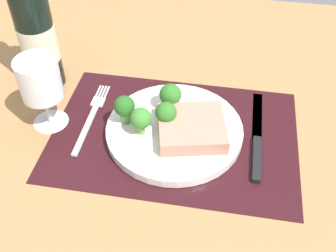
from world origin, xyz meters
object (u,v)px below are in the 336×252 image
wine_bottle (37,36)px  knife (257,140)px  wine_glass (40,83)px  fork (91,117)px  steak (192,128)px  plate (174,130)px

wine_bottle → knife: bearing=-13.4°
wine_glass → fork: bearing=16.2°
fork → knife: 31.04cm
knife → wine_bottle: size_ratio=0.76×
steak → knife: steak is taller
knife → fork: bearing=175.5°
fork → wine_bottle: 18.73cm
plate → steak: size_ratio=2.15×
fork → wine_bottle: (-12.31, 9.42, 10.52)cm
knife → wine_bottle: 45.76cm
steak → fork: size_ratio=0.60×
wine_bottle → steak: bearing=-20.4°
knife → wine_glass: bearing=179.0°
steak → knife: 12.06cm
steak → wine_bottle: wine_bottle is taller
steak → wine_glass: 27.35cm
steak → knife: (11.67, 1.49, -2.64)cm
knife → wine_glass: 39.34cm
steak → wine_glass: bearing=179.4°
steak → fork: bearing=173.0°
wine_glass → plate: bearing=1.7°
plate → steak: steak is taller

